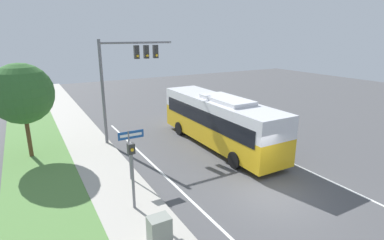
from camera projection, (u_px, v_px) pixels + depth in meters
name	position (u px, v px, depth m)	size (l,w,h in m)	color
ground_plane	(274.00, 196.00, 14.09)	(80.00, 80.00, 0.00)	#4C4C4F
sidewalk	(151.00, 237.00, 11.12)	(2.80, 80.00, 0.12)	#ADA89E
lane_divider_near	(209.00, 218.00, 12.38)	(0.14, 30.00, 0.01)	silver
lane_divider_far	(324.00, 178.00, 15.80)	(0.14, 30.00, 0.01)	silver
bus	(219.00, 119.00, 19.86)	(2.70, 10.92, 3.49)	gold
signal_gantry	(126.00, 69.00, 20.06)	(5.12, 0.41, 7.03)	slate
pedestrian_signal	(132.00, 166.00, 12.37)	(0.28, 0.34, 3.06)	slate
street_sign	(130.00, 146.00, 14.99)	(1.32, 0.08, 2.75)	slate
utility_cabinet	(159.00, 233.00, 10.30)	(0.75, 0.59, 1.22)	gray
roadside_tree	(22.00, 94.00, 17.37)	(3.55, 3.55, 5.67)	brown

